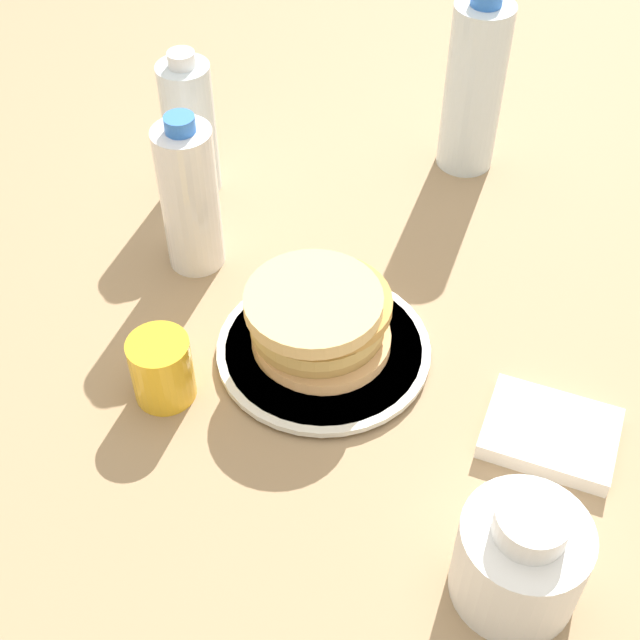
{
  "coord_description": "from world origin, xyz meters",
  "views": [
    {
      "loc": [
        -0.01,
        0.66,
        0.73
      ],
      "look_at": [
        0.0,
        0.01,
        0.05
      ],
      "focal_mm": 50.0,
      "sensor_mm": 36.0,
      "label": 1
    }
  ],
  "objects_px": {
    "water_bottle_far": "(190,198)",
    "juice_glass": "(162,369)",
    "cream_jug": "(520,558)",
    "water_bottle_near": "(474,87)",
    "water_bottle_mid": "(190,127)",
    "plate": "(320,350)",
    "pancake_stack": "(317,320)"
  },
  "relations": [
    {
      "from": "plate",
      "to": "water_bottle_far",
      "type": "relative_size",
      "value": 1.15
    },
    {
      "from": "juice_glass",
      "to": "water_bottle_near",
      "type": "relative_size",
      "value": 0.31
    },
    {
      "from": "water_bottle_near",
      "to": "water_bottle_far",
      "type": "relative_size",
      "value": 1.21
    },
    {
      "from": "plate",
      "to": "pancake_stack",
      "type": "bearing_deg",
      "value": -18.65
    },
    {
      "from": "water_bottle_near",
      "to": "water_bottle_mid",
      "type": "height_order",
      "value": "water_bottle_near"
    },
    {
      "from": "cream_jug",
      "to": "water_bottle_mid",
      "type": "bearing_deg",
      "value": -58.16
    },
    {
      "from": "water_bottle_near",
      "to": "water_bottle_mid",
      "type": "relative_size",
      "value": 1.25
    },
    {
      "from": "cream_jug",
      "to": "water_bottle_far",
      "type": "height_order",
      "value": "water_bottle_far"
    },
    {
      "from": "cream_jug",
      "to": "water_bottle_mid",
      "type": "relative_size",
      "value": 0.62
    },
    {
      "from": "cream_jug",
      "to": "water_bottle_far",
      "type": "relative_size",
      "value": 0.59
    },
    {
      "from": "pancake_stack",
      "to": "water_bottle_mid",
      "type": "height_order",
      "value": "water_bottle_mid"
    },
    {
      "from": "pancake_stack",
      "to": "cream_jug",
      "type": "bearing_deg",
      "value": 123.65
    },
    {
      "from": "pancake_stack",
      "to": "water_bottle_far",
      "type": "bearing_deg",
      "value": -44.61
    },
    {
      "from": "plate",
      "to": "water_bottle_mid",
      "type": "distance_m",
      "value": 0.35
    },
    {
      "from": "pancake_stack",
      "to": "water_bottle_near",
      "type": "relative_size",
      "value": 0.65
    },
    {
      "from": "cream_jug",
      "to": "plate",
      "type": "bearing_deg",
      "value": -56.68
    },
    {
      "from": "plate",
      "to": "water_bottle_mid",
      "type": "height_order",
      "value": "water_bottle_mid"
    },
    {
      "from": "cream_jug",
      "to": "water_bottle_far",
      "type": "xyz_separation_m",
      "value": [
        0.33,
        -0.42,
        0.04
      ]
    },
    {
      "from": "water_bottle_near",
      "to": "cream_jug",
      "type": "bearing_deg",
      "value": 89.16
    },
    {
      "from": "water_bottle_far",
      "to": "juice_glass",
      "type": "bearing_deg",
      "value": 87.97
    },
    {
      "from": "water_bottle_mid",
      "to": "water_bottle_far",
      "type": "relative_size",
      "value": 0.96
    },
    {
      "from": "juice_glass",
      "to": "water_bottle_far",
      "type": "height_order",
      "value": "water_bottle_far"
    },
    {
      "from": "water_bottle_mid",
      "to": "water_bottle_far",
      "type": "height_order",
      "value": "water_bottle_far"
    },
    {
      "from": "pancake_stack",
      "to": "water_bottle_near",
      "type": "bearing_deg",
      "value": -117.99
    },
    {
      "from": "plate",
      "to": "water_bottle_mid",
      "type": "xyz_separation_m",
      "value": [
        0.17,
        -0.29,
        0.08
      ]
    },
    {
      "from": "water_bottle_near",
      "to": "pancake_stack",
      "type": "bearing_deg",
      "value": 62.01
    },
    {
      "from": "juice_glass",
      "to": "water_bottle_near",
      "type": "height_order",
      "value": "water_bottle_near"
    },
    {
      "from": "water_bottle_mid",
      "to": "plate",
      "type": "bearing_deg",
      "value": 120.42
    },
    {
      "from": "water_bottle_near",
      "to": "water_bottle_mid",
      "type": "xyz_separation_m",
      "value": [
        0.36,
        0.06,
        -0.02
      ]
    },
    {
      "from": "pancake_stack",
      "to": "water_bottle_far",
      "type": "relative_size",
      "value": 0.78
    },
    {
      "from": "juice_glass",
      "to": "water_bottle_far",
      "type": "bearing_deg",
      "value": -92.03
    },
    {
      "from": "cream_jug",
      "to": "water_bottle_near",
      "type": "relative_size",
      "value": 0.49
    }
  ]
}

